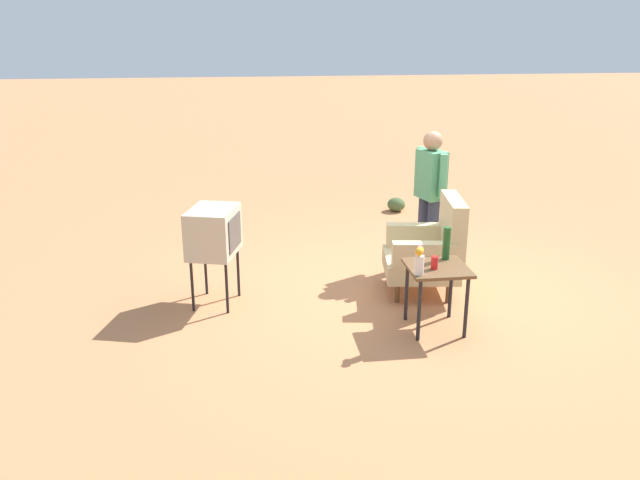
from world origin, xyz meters
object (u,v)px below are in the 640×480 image
Objects in this scene: armchair at (431,249)px; tv_on_stand at (214,232)px; side_table at (437,276)px; bottle_wine_green at (447,243)px; person_standing at (430,192)px; flower_vase at (419,259)px; soda_can_red at (435,263)px.

armchair is 2.30m from tv_on_stand.
tv_on_stand is at bearing -112.64° from side_table.
bottle_wine_green is at bearing -5.23° from armchair.
armchair is at bearing 166.99° from side_table.
person_standing is (-0.74, 0.19, 0.44)m from armchair.
armchair is 0.88m from side_table.
person_standing is at bearing 160.61° from flower_vase.
bottle_wine_green is (0.68, 2.22, 0.01)m from tv_on_stand.
armchair is at bearing 174.77° from bottle_wine_green.
flower_vase is at bearing -19.39° from person_standing.
armchair is at bearing 89.75° from tv_on_stand.
tv_on_stand is at bearing -90.25° from armchair.
side_table is 2.40× the size of flower_vase.
tv_on_stand reaches higher than bottle_wine_green.
soda_can_red is (0.92, 2.03, -0.08)m from tv_on_stand.
side_table is at bearing 126.54° from flower_vase.
side_table is 1.99× the size of bottle_wine_green.
bottle_wine_green reaches higher than flower_vase.
flower_vase is at bearing 60.62° from tv_on_stand.
armchair is at bearing 164.77° from soda_can_red.
tv_on_stand reaches higher than side_table.
bottle_wine_green is at bearing 143.66° from side_table.
side_table is at bearing 137.60° from soda_can_red.
tv_on_stand reaches higher than flower_vase.
soda_can_red is 0.46× the size of flower_vase.
person_standing is 13.44× the size of soda_can_red.
soda_can_red is at bearing 122.77° from flower_vase.
tv_on_stand is at bearing -114.44° from soda_can_red.
armchair is 8.69× the size of soda_can_red.
armchair is 3.31× the size of bottle_wine_green.
side_table is 0.38m from flower_vase.
person_standing is 1.73m from soda_can_red.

